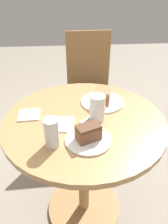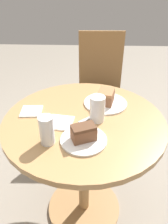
% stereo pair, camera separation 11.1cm
% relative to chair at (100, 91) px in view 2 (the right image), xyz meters
% --- Properties ---
extents(ground_plane, '(8.00, 8.00, 0.00)m').
position_rel_chair_xyz_m(ground_plane, '(-0.11, -0.82, -0.51)').
color(ground_plane, gray).
extents(table, '(0.85, 0.85, 0.78)m').
position_rel_chair_xyz_m(table, '(-0.11, -0.82, 0.06)').
color(table, tan).
rests_on(table, ground_plane).
extents(chair, '(0.42, 0.42, 1.01)m').
position_rel_chair_xyz_m(chair, '(0.00, 0.00, 0.00)').
color(chair, olive).
rests_on(chair, ground_plane).
extents(plate_near, '(0.25, 0.25, 0.01)m').
position_rel_chair_xyz_m(plate_near, '(0.00, -0.67, 0.27)').
color(plate_near, white).
rests_on(plate_near, table).
extents(plate_far, '(0.21, 0.21, 0.01)m').
position_rel_chair_xyz_m(plate_far, '(-0.11, -1.00, 0.27)').
color(plate_far, white).
rests_on(plate_far, table).
extents(cake_slice_near, '(0.11, 0.13, 0.08)m').
position_rel_chair_xyz_m(cake_slice_near, '(0.00, -0.67, 0.31)').
color(cake_slice_near, brown).
rests_on(cake_slice_near, plate_near).
extents(cake_slice_far, '(0.12, 0.10, 0.07)m').
position_rel_chair_xyz_m(cake_slice_far, '(-0.11, -1.00, 0.31)').
color(cake_slice_far, brown).
rests_on(cake_slice_far, plate_far).
extents(glass_lemonade, '(0.07, 0.07, 0.14)m').
position_rel_chair_xyz_m(glass_lemonade, '(-0.27, -1.01, 0.33)').
color(glass_lemonade, silver).
rests_on(glass_lemonade, table).
extents(glass_water, '(0.08, 0.08, 0.14)m').
position_rel_chair_xyz_m(glass_water, '(-0.05, -0.83, 0.33)').
color(glass_water, silver).
rests_on(glass_water, table).
extents(napkin_stack, '(0.14, 0.14, 0.01)m').
position_rel_chair_xyz_m(napkin_stack, '(-0.23, -0.87, 0.27)').
color(napkin_stack, white).
rests_on(napkin_stack, table).
extents(fork, '(0.15, 0.14, 0.00)m').
position_rel_chair_xyz_m(fork, '(-0.07, -0.80, 0.27)').
color(fork, silver).
rests_on(fork, table).
extents(napkin_side, '(0.12, 0.12, 0.01)m').
position_rel_chair_xyz_m(napkin_side, '(-0.40, -0.77, 0.27)').
color(napkin_side, white).
rests_on(napkin_side, table).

